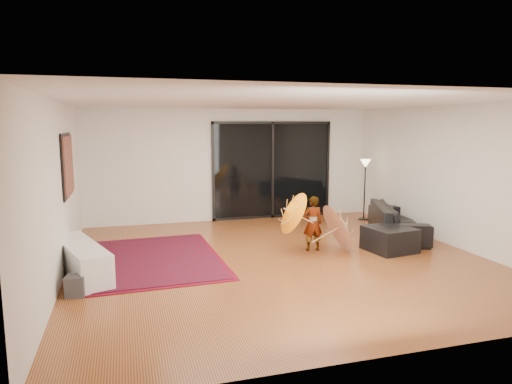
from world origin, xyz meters
name	(u,v)px	position (x,y,z in m)	size (l,w,h in m)	color
floor	(280,259)	(0.00, 0.00, 0.00)	(7.00, 7.00, 0.00)	#A35A2C
ceiling	(281,102)	(0.00, 0.00, 2.70)	(7.00, 7.00, 0.00)	white
wall_back	(233,165)	(0.00, 3.50, 1.35)	(7.00, 7.00, 0.00)	silver
wall_front	(398,227)	(0.00, -3.50, 1.35)	(7.00, 7.00, 0.00)	silver
wall_left	(59,191)	(-3.50, 0.00, 1.35)	(7.00, 7.00, 0.00)	silver
wall_right	(453,176)	(3.50, 0.00, 1.35)	(7.00, 7.00, 0.00)	silver
sliding_door	(272,170)	(1.00, 3.47, 1.20)	(3.06, 0.07, 2.40)	black
painting	(68,165)	(-3.46, 1.00, 1.65)	(0.04, 1.28, 1.08)	black
media_console	(81,260)	(-3.25, 0.03, 0.26)	(0.46, 1.85, 0.51)	white
speaker	(76,286)	(-3.25, -0.85, 0.15)	(0.25, 0.25, 0.29)	#424244
persian_rug	(155,259)	(-2.09, 0.61, 0.01)	(2.31, 3.16, 0.02)	maroon
sofa	(397,220)	(2.95, 0.94, 0.33)	(2.24, 0.87, 0.65)	black
ottoman	(390,239)	(2.13, -0.08, 0.22)	(0.78, 0.78, 0.45)	black
floor_lamp	(365,172)	(3.10, 2.59, 1.17)	(0.26, 0.26, 1.49)	black
child	(313,224)	(0.76, 0.35, 0.51)	(0.38, 0.25, 1.03)	#999999
parasol_orange	(286,214)	(0.21, 0.30, 0.73)	(0.53, 0.81, 0.86)	orange
parasol_white	(346,224)	(1.36, 0.20, 0.50)	(0.57, 0.95, 0.97)	beige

